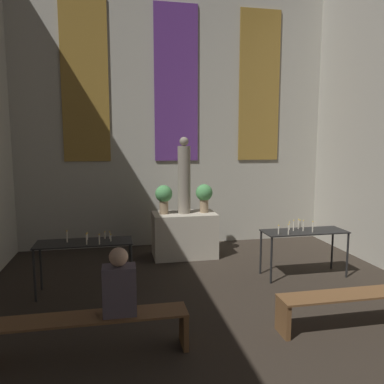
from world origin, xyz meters
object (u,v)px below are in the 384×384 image
Objects in this scene: statue at (184,178)px; pew_back_left at (91,326)px; pew_back_right at (359,301)px; person_seated at (119,285)px; candle_rack_left at (85,248)px; candle_rack_right at (304,236)px; flower_vase_right at (204,195)px; altar at (184,235)px; flower_vase_left at (164,196)px.

statue reaches higher than pew_back_left.
person_seated reaches higher than pew_back_right.
candle_rack_left reaches higher than pew_back_left.
pew_back_right is (1.63, -3.35, -1.28)m from statue.
pew_back_left is at bearing -152.19° from candle_rack_right.
flower_vase_right is 0.40× the size of candle_rack_left.
altar is at bearing 180.00° from flower_vase_right.
statue is 2.55m from candle_rack_right.
pew_back_right is (2.04, -3.35, -0.92)m from flower_vase_left.
altar is 0.60× the size of pew_back_right.
flower_vase_right is 0.40× the size of candle_rack_right.
statue is at bearing 0.00° from flower_vase_left.
candle_rack_left is 1.00× the size of candle_rack_right.
candle_rack_right reaches higher than pew_back_right.
candle_rack_left is 3.66m from candle_rack_right.
pew_back_right is 2.81× the size of person_seated.
person_seated reaches higher than altar.
candle_rack_right is at bearing 0.00° from candle_rack_left.
statue is 3.94m from pew_back_right.
pew_back_left is (-1.63, -3.35, -0.12)m from altar.
candle_rack_right is 1.94× the size of person_seated.
altar is at bearing 0.00° from flower_vase_left.
pew_back_right is (3.46, -1.82, -0.38)m from candle_rack_left.
statue reaches higher than flower_vase_right.
flower_vase_left reaches higher than person_seated.
person_seated is (-3.15, -1.82, 0.07)m from candle_rack_right.
pew_back_left is at bearing -83.67° from candle_rack_left.
candle_rack_right is 3.64m from person_seated.
flower_vase_left is at bearing 145.67° from candle_rack_right.
statue is 2.55m from candle_rack_left.
flower_vase_right is at bearing 0.00° from altar.
flower_vase_left is 2.16m from candle_rack_left.
pew_back_left is at bearing 180.00° from person_seated.
statue is at bearing 64.10° from pew_back_left.
flower_vase_right is 3.68m from pew_back_right.
statue reaches higher than candle_rack_right.
candle_rack_left is (-1.83, -1.53, -0.90)m from statue.
statue is at bearing 115.90° from pew_back_right.
candle_rack_left reaches higher than altar.
altar is at bearing 140.08° from candle_rack_right.
person_seated is (-1.32, -3.35, 0.33)m from altar.
altar is 2.19× the size of flower_vase_right.
candle_rack_right is 0.69× the size of pew_back_left.
flower_vase_left is 0.77× the size of person_seated.
person_seated reaches higher than candle_rack_right.
flower_vase_left reaches higher than altar.
statue is 1.05× the size of candle_rack_right.
candle_rack_left is 3.93m from pew_back_right.
flower_vase_left is 4.03m from pew_back_right.
pew_back_left is (-2.04, -3.35, -0.92)m from flower_vase_right.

